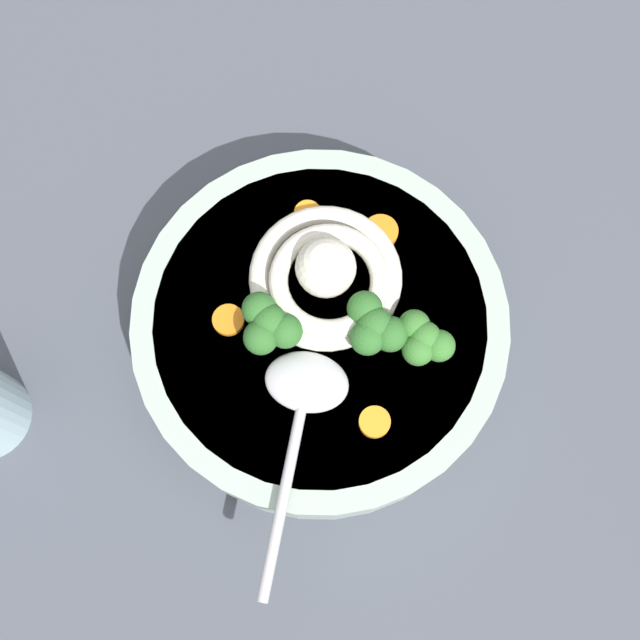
{
  "coord_description": "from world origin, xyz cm",
  "views": [
    {
      "loc": [
        8.73,
        -15.38,
        65.39
      ],
      "look_at": [
        0.6,
        -0.89,
        9.39
      ],
      "focal_mm": 44.73,
      "sensor_mm": 36.0,
      "label": 1
    }
  ],
  "objects": [
    {
      "name": "broccoli_floret_front",
      "position": [
        4.5,
        0.07,
        11.86
      ],
      "size": [
        4.99,
        4.3,
        3.95
      ],
      "color": "#7A9E60",
      "rests_on": "soup_bowl"
    },
    {
      "name": "carrot_slice_extra_a",
      "position": [
        7.66,
        -5.62,
        9.71
      ],
      "size": [
        2.24,
        2.24,
        0.65
      ],
      "primitive_type": "cylinder",
      "color": "orange",
      "rests_on": "soup_bowl"
    },
    {
      "name": "carrot_slice_extra_b",
      "position": [
        1.24,
        7.33,
        9.71
      ],
      "size": [
        2.64,
        2.64,
        0.65
      ],
      "primitive_type": "cylinder",
      "color": "orange",
      "rests_on": "soup_bowl"
    },
    {
      "name": "broccoli_floret_beside_noodles",
      "position": [
        7.97,
        0.81,
        11.61
      ],
      "size": [
        4.48,
        3.86,
        3.55
      ],
      "color": "#7A9E60",
      "rests_on": "soup_bowl"
    },
    {
      "name": "carrot_slice_center",
      "position": [
        -4.34,
        5.98,
        9.63
      ],
      "size": [
        2.04,
        2.04,
        0.49
      ],
      "primitive_type": "cylinder",
      "color": "orange",
      "rests_on": "soup_bowl"
    },
    {
      "name": "soup_bowl",
      "position": [
        0.6,
        -0.89,
        6.18
      ],
      "size": [
        28.0,
        28.0,
        6.64
      ],
      "color": "#9EB2A3",
      "rests_on": "table_slab"
    },
    {
      "name": "carrot_slice_far",
      "position": [
        -5.21,
        -4.23,
        9.63
      ],
      "size": [
        2.34,
        2.34,
        0.5
      ],
      "primitive_type": "cylinder",
      "color": "orange",
      "rests_on": "soup_bowl"
    },
    {
      "name": "soup_spoon",
      "position": [
        2.57,
        -6.86,
        10.19
      ],
      "size": [
        8.63,
        17.4,
        1.6
      ],
      "rotation": [
        0.0,
        0.0,
        5.03
      ],
      "color": "#B7B7BC",
      "rests_on": "soup_bowl"
    },
    {
      "name": "noodle_pile",
      "position": [
        -0.35,
        1.86,
        10.95
      ],
      "size": [
        12.45,
        12.21,
        5.01
      ],
      "color": "silver",
      "rests_on": "soup_bowl"
    },
    {
      "name": "broccoli_floret_left",
      "position": [
        -2.01,
        -3.58,
        11.81
      ],
      "size": [
        4.88,
        4.2,
        3.86
      ],
      "color": "#7A9E60",
      "rests_on": "soup_bowl"
    },
    {
      "name": "table_slab",
      "position": [
        0.0,
        0.0,
        1.37
      ],
      "size": [
        116.07,
        116.07,
        2.75
      ],
      "primitive_type": "cube",
      "color": "#474C56",
      "rests_on": "ground"
    }
  ]
}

